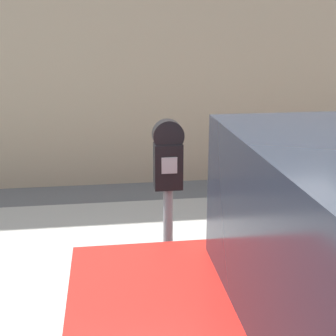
% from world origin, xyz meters
% --- Properties ---
extents(sidewalk, '(24.00, 2.80, 0.13)m').
position_xyz_m(sidewalk, '(0.00, 2.20, 0.06)').
color(sidewalk, '#ADAAA3').
rests_on(sidewalk, ground_plane).
extents(parking_meter, '(0.21, 0.14, 1.48)m').
position_xyz_m(parking_meter, '(0.08, 1.23, 1.16)').
color(parking_meter, slate).
rests_on(parking_meter, sidewalk).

